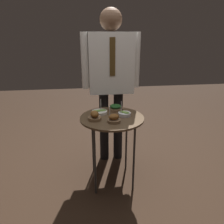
{
  "coord_description": "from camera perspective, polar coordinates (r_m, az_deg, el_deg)",
  "views": [
    {
      "loc": [
        -0.25,
        -1.88,
        1.45
      ],
      "look_at": [
        0.0,
        0.0,
        0.75
      ],
      "focal_mm": 35.0,
      "sensor_mm": 36.0,
      "label": 1
    }
  ],
  "objects": [
    {
      "name": "ground_plane",
      "position": [
        2.39,
        0.0,
        -17.18
      ],
      "size": [
        8.0,
        8.0,
        0.0
      ],
      "primitive_type": "plane",
      "color": "black"
    },
    {
      "name": "serving_cart",
      "position": [
        2.06,
        0.0,
        -2.86
      ],
      "size": [
        0.6,
        0.6,
        0.7
      ],
      "color": "brown",
      "rests_on": "ground_plane"
    },
    {
      "name": "bowl_roast_back_left",
      "position": [
        1.96,
        -4.56,
        -1.11
      ],
      "size": [
        0.12,
        0.12,
        0.09
      ],
      "color": "brown",
      "rests_on": "serving_cart"
    },
    {
      "name": "bowl_asparagus_front_center",
      "position": [
        2.07,
        3.27,
        -0.52
      ],
      "size": [
        0.12,
        0.12,
        0.15
      ],
      "color": "silver",
      "rests_on": "serving_cart"
    },
    {
      "name": "bowl_asparagus_front_left",
      "position": [
        2.12,
        -3.22,
        -0.01
      ],
      "size": [
        0.15,
        0.15,
        0.13
      ],
      "color": "silver",
      "rests_on": "serving_cart"
    },
    {
      "name": "bowl_roast_mid_right",
      "position": [
        1.92,
        0.36,
        -1.75
      ],
      "size": [
        0.12,
        0.12,
        0.15
      ],
      "color": "brown",
      "rests_on": "serving_cart"
    },
    {
      "name": "bowl_spinach_center",
      "position": [
        2.2,
        0.94,
        1.09
      ],
      "size": [
        0.15,
        0.15,
        0.06
      ],
      "color": "brown",
      "rests_on": "serving_cart"
    },
    {
      "name": "waiter_figure",
      "position": [
        2.36,
        -0.27,
        10.76
      ],
      "size": [
        0.62,
        0.23,
        1.68
      ],
      "color": "black",
      "rests_on": "ground_plane"
    }
  ]
}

